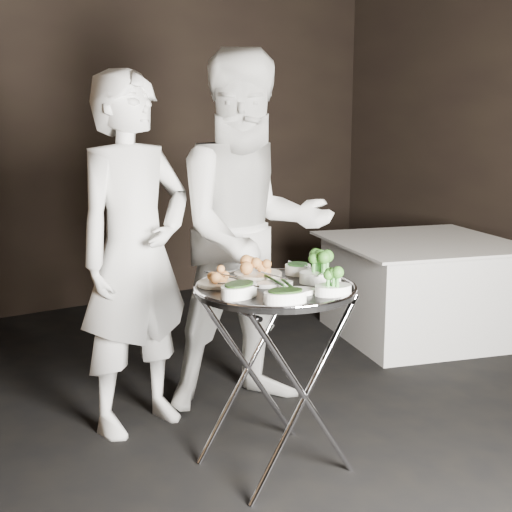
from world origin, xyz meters
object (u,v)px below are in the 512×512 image
serving_tray (275,289)px  waiter_left (135,255)px  tray_stand (275,370)px  dining_table (420,288)px  waiter_right (251,233)px

serving_tray → waiter_left: waiter_left is taller
tray_stand → waiter_left: (-0.31, 0.76, 0.43)m
tray_stand → dining_table: bearing=27.1°
waiter_left → dining_table: (2.30, 0.26, -0.54)m
waiter_left → waiter_right: size_ratio=0.94×
waiter_left → dining_table: 2.37m
tray_stand → serving_tray: serving_tray is taller
tray_stand → waiter_left: bearing=112.4°
tray_stand → waiter_right: waiter_right is taller
serving_tray → waiter_left: bearing=112.4°
tray_stand → waiter_left: size_ratio=0.46×
tray_stand → waiter_right: bearing=64.6°
waiter_left → waiter_right: bearing=-19.0°
serving_tray → waiter_left: 0.82m
serving_tray → waiter_right: bearing=64.6°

